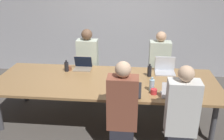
% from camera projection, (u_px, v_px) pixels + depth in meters
% --- Properties ---
extents(ground_plane, '(24.00, 24.00, 0.00)m').
position_uv_depth(ground_plane, '(106.00, 118.00, 4.38)').
color(ground_plane, '#4C4742').
extents(curtain_wall, '(12.00, 0.06, 2.80)m').
position_uv_depth(curtain_wall, '(116.00, 17.00, 5.84)').
color(curtain_wall, '#ADADB2').
rests_on(curtain_wall, ground_plane).
extents(conference_table, '(3.67, 1.34, 0.73)m').
position_uv_depth(conference_table, '(105.00, 83.00, 4.13)').
color(conference_table, '#9E7547').
rests_on(conference_table, ground_plane).
extents(laptop_near_right, '(0.33, 0.23, 0.23)m').
position_uv_depth(laptop_near_right, '(173.00, 93.00, 3.55)').
color(laptop_near_right, silver).
rests_on(laptop_near_right, conference_table).
extents(person_near_right, '(0.40, 0.24, 1.38)m').
position_uv_depth(person_near_right, '(181.00, 118.00, 3.18)').
color(person_near_right, '#2D2D38').
rests_on(person_near_right, ground_plane).
extents(cup_near_right, '(0.10, 0.10, 0.08)m').
position_uv_depth(cup_near_right, '(154.00, 92.00, 3.65)').
color(cup_near_right, red).
rests_on(cup_near_right, conference_table).
extents(bottle_near_right, '(0.08, 0.08, 0.22)m').
position_uv_depth(bottle_near_right, '(152.00, 85.00, 3.72)').
color(bottle_near_right, '#ADD1E0').
rests_on(bottle_near_right, conference_table).
extents(laptop_near_midright, '(0.31, 0.24, 0.24)m').
position_uv_depth(laptop_near_midright, '(130.00, 92.00, 3.56)').
color(laptop_near_midright, '#333338').
rests_on(laptop_near_midright, conference_table).
extents(person_near_midright, '(0.40, 0.24, 1.38)m').
position_uv_depth(person_near_midright, '(122.00, 112.00, 3.30)').
color(person_near_midright, '#2D2D38').
rests_on(person_near_midright, ground_plane).
extents(cup_near_midright, '(0.07, 0.07, 0.08)m').
position_uv_depth(cup_near_midright, '(112.00, 93.00, 3.60)').
color(cup_near_midright, brown).
rests_on(cup_near_midright, conference_table).
extents(laptop_far_midleft, '(0.32, 0.25, 0.24)m').
position_uv_depth(laptop_far_midleft, '(83.00, 65.00, 4.57)').
color(laptop_far_midleft, gray).
rests_on(laptop_far_midleft, conference_table).
extents(person_far_midleft, '(0.40, 0.24, 1.39)m').
position_uv_depth(person_far_midleft, '(88.00, 64.00, 4.97)').
color(person_far_midleft, '#2D2D38').
rests_on(person_far_midleft, ground_plane).
extents(cup_far_midleft, '(0.08, 0.08, 0.08)m').
position_uv_depth(cup_far_midleft, '(69.00, 68.00, 4.52)').
color(cup_far_midleft, brown).
rests_on(cup_far_midleft, conference_table).
extents(bottle_far_midleft, '(0.08, 0.08, 0.20)m').
position_uv_depth(bottle_far_midleft, '(67.00, 67.00, 4.46)').
color(bottle_far_midleft, black).
rests_on(bottle_far_midleft, conference_table).
extents(laptop_far_right, '(0.35, 0.27, 0.28)m').
position_uv_depth(laptop_far_right, '(165.00, 68.00, 4.41)').
color(laptop_far_right, '#B7B7BC').
rests_on(laptop_far_right, conference_table).
extents(person_far_right, '(0.40, 0.24, 1.37)m').
position_uv_depth(person_far_right, '(159.00, 67.00, 4.86)').
color(person_far_right, '#2D2D38').
rests_on(person_far_right, ground_plane).
extents(bottle_far_right, '(0.07, 0.07, 0.22)m').
position_uv_depth(bottle_far_right, '(149.00, 71.00, 4.24)').
color(bottle_far_right, black).
rests_on(bottle_far_right, conference_table).
extents(stapler, '(0.05, 0.15, 0.05)m').
position_uv_depth(stapler, '(121.00, 85.00, 3.89)').
color(stapler, black).
rests_on(stapler, conference_table).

